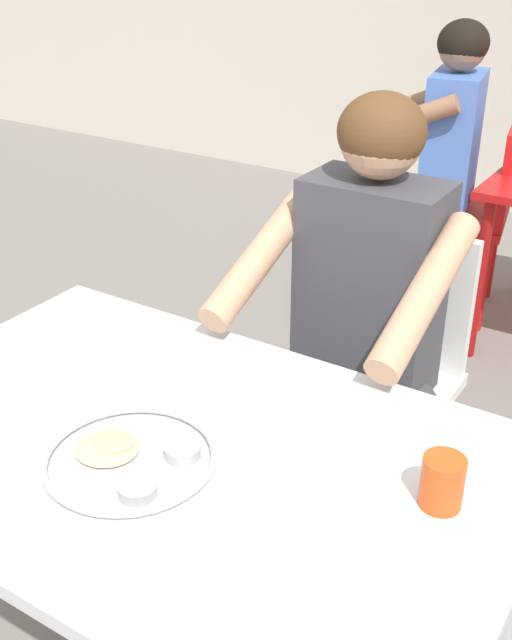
{
  "coord_description": "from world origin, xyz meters",
  "views": [
    {
      "loc": [
        0.75,
        -0.82,
        1.6
      ],
      "look_at": [
        0.02,
        0.33,
        0.89
      ],
      "focal_mm": 43.48,
      "sensor_mm": 36.0,
      "label": 1
    }
  ],
  "objects_px": {
    "table_foreground": "(176,473)",
    "patron_background": "(430,145)",
    "chair_red_left": "(476,205)",
    "thali_tray": "(131,459)",
    "drinking_cup": "(442,481)",
    "diner_foreground": "(354,312)",
    "chair_foreground": "(383,361)"
  },
  "relations": [
    {
      "from": "chair_foreground",
      "to": "chair_red_left",
      "type": "distance_m",
      "value": 1.44
    },
    {
      "from": "chair_red_left",
      "to": "thali_tray",
      "type": "bearing_deg",
      "value": -86.85
    },
    {
      "from": "chair_foreground",
      "to": "diner_foreground",
      "type": "relative_size",
      "value": 0.68
    },
    {
      "from": "chair_foreground",
      "to": "patron_background",
      "type": "distance_m",
      "value": 1.45
    },
    {
      "from": "drinking_cup",
      "to": "diner_foreground",
      "type": "distance_m",
      "value": 0.69
    },
    {
      "from": "thali_tray",
      "to": "chair_red_left",
      "type": "relative_size",
      "value": 0.36
    },
    {
      "from": "thali_tray",
      "to": "patron_background",
      "type": "relative_size",
      "value": 0.25
    },
    {
      "from": "table_foreground",
      "to": "thali_tray",
      "type": "bearing_deg",
      "value": -105.5
    },
    {
      "from": "table_foreground",
      "to": "thali_tray",
      "type": "height_order",
      "value": "thali_tray"
    },
    {
      "from": "drinking_cup",
      "to": "patron_background",
      "type": "relative_size",
      "value": 0.07
    },
    {
      "from": "chair_foreground",
      "to": "patron_background",
      "type": "bearing_deg",
      "value": 107.04
    },
    {
      "from": "diner_foreground",
      "to": "patron_background",
      "type": "height_order",
      "value": "diner_foreground"
    },
    {
      "from": "diner_foreground",
      "to": "chair_red_left",
      "type": "xyz_separation_m",
      "value": [
        -0.21,
        1.64,
        -0.25
      ]
    },
    {
      "from": "diner_foreground",
      "to": "chair_red_left",
      "type": "height_order",
      "value": "diner_foreground"
    },
    {
      "from": "thali_tray",
      "to": "drinking_cup",
      "type": "bearing_deg",
      "value": 21.12
    },
    {
      "from": "drinking_cup",
      "to": "chair_red_left",
      "type": "xyz_separation_m",
      "value": [
        -0.63,
        2.18,
        -0.29
      ]
    },
    {
      "from": "chair_foreground",
      "to": "chair_red_left",
      "type": "relative_size",
      "value": 1.0
    },
    {
      "from": "table_foreground",
      "to": "diner_foreground",
      "type": "height_order",
      "value": "diner_foreground"
    },
    {
      "from": "thali_tray",
      "to": "chair_red_left",
      "type": "height_order",
      "value": "chair_red_left"
    },
    {
      "from": "table_foreground",
      "to": "chair_foreground",
      "type": "height_order",
      "value": "chair_foreground"
    },
    {
      "from": "drinking_cup",
      "to": "diner_foreground",
      "type": "relative_size",
      "value": 0.07
    },
    {
      "from": "table_foreground",
      "to": "patron_background",
      "type": "height_order",
      "value": "patron_background"
    },
    {
      "from": "chair_red_left",
      "to": "table_foreground",
      "type": "bearing_deg",
      "value": -86.1
    },
    {
      "from": "drinking_cup",
      "to": "thali_tray",
      "type": "bearing_deg",
      "value": -158.88
    },
    {
      "from": "thali_tray",
      "to": "patron_background",
      "type": "distance_m",
      "value": 2.35
    },
    {
      "from": "patron_background",
      "to": "diner_foreground",
      "type": "bearing_deg",
      "value": -75.2
    },
    {
      "from": "drinking_cup",
      "to": "patron_background",
      "type": "height_order",
      "value": "patron_background"
    },
    {
      "from": "thali_tray",
      "to": "chair_foreground",
      "type": "relative_size",
      "value": 0.36
    },
    {
      "from": "patron_background",
      "to": "drinking_cup",
      "type": "bearing_deg",
      "value": -68.46
    },
    {
      "from": "chair_foreground",
      "to": "patron_background",
      "type": "xyz_separation_m",
      "value": [
        -0.42,
        1.37,
        0.24
      ]
    },
    {
      "from": "drinking_cup",
      "to": "chair_red_left",
      "type": "distance_m",
      "value": 2.29
    },
    {
      "from": "chair_foreground",
      "to": "diner_foreground",
      "type": "height_order",
      "value": "diner_foreground"
    }
  ]
}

